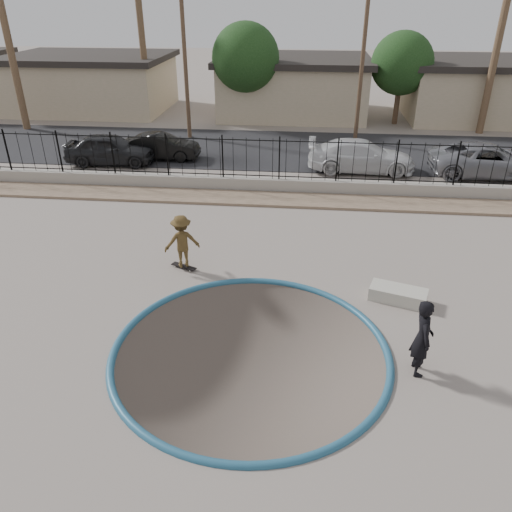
{
  "coord_description": "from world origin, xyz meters",
  "views": [
    {
      "loc": [
        1.15,
        -10.83,
        8.0
      ],
      "look_at": [
        -0.17,
        2.0,
        1.11
      ],
      "focal_mm": 35.0,
      "sensor_mm": 36.0,
      "label": 1
    }
  ],
  "objects_px": {
    "skateboard": "(184,266)",
    "car_a": "(110,149)",
    "car_c": "(361,156)",
    "skater": "(182,244)",
    "car_d": "(489,160)",
    "concrete_ledge": "(398,295)",
    "car_b": "(161,147)",
    "videographer": "(422,338)"
  },
  "relations": [
    {
      "from": "skateboard",
      "to": "car_d",
      "type": "xyz_separation_m",
      "value": [
        12.5,
        10.4,
        0.74
      ]
    },
    {
      "from": "car_a",
      "to": "car_d",
      "type": "height_order",
      "value": "car_a"
    },
    {
      "from": "videographer",
      "to": "car_a",
      "type": "height_order",
      "value": "videographer"
    },
    {
      "from": "skater",
      "to": "car_a",
      "type": "bearing_deg",
      "value": -82.36
    },
    {
      "from": "car_b",
      "to": "car_d",
      "type": "xyz_separation_m",
      "value": [
        16.37,
        -1.08,
        0.1
      ]
    },
    {
      "from": "videographer",
      "to": "car_a",
      "type": "distance_m",
      "value": 19.54
    },
    {
      "from": "skater",
      "to": "videographer",
      "type": "height_order",
      "value": "videographer"
    },
    {
      "from": "skateboard",
      "to": "car_a",
      "type": "xyz_separation_m",
      "value": [
        -6.22,
        10.4,
        0.74
      ]
    },
    {
      "from": "videographer",
      "to": "car_b",
      "type": "relative_size",
      "value": 0.49
    },
    {
      "from": "skateboard",
      "to": "car_c",
      "type": "relative_size",
      "value": 0.17
    },
    {
      "from": "skateboard",
      "to": "videographer",
      "type": "relative_size",
      "value": 0.46
    },
    {
      "from": "car_b",
      "to": "videographer",
      "type": "bearing_deg",
      "value": -148.11
    },
    {
      "from": "concrete_ledge",
      "to": "car_a",
      "type": "relative_size",
      "value": 0.35
    },
    {
      "from": "car_d",
      "to": "skater",
      "type": "bearing_deg",
      "value": 129.55
    },
    {
      "from": "concrete_ledge",
      "to": "videographer",
      "type": "bearing_deg",
      "value": -90.0
    },
    {
      "from": "videographer",
      "to": "car_c",
      "type": "bearing_deg",
      "value": -0.77
    },
    {
      "from": "skater",
      "to": "car_a",
      "type": "height_order",
      "value": "skater"
    },
    {
      "from": "car_b",
      "to": "car_c",
      "type": "xyz_separation_m",
      "value": [
        10.36,
        -0.94,
        0.09
      ]
    },
    {
      "from": "concrete_ledge",
      "to": "car_d",
      "type": "xyz_separation_m",
      "value": [
        5.87,
        11.65,
        0.6
      ]
    },
    {
      "from": "car_d",
      "to": "skateboard",
      "type": "bearing_deg",
      "value": 129.55
    },
    {
      "from": "car_b",
      "to": "car_d",
      "type": "distance_m",
      "value": 16.4
    },
    {
      "from": "skater",
      "to": "car_b",
      "type": "xyz_separation_m",
      "value": [
        -3.86,
        11.48,
        -0.18
      ]
    },
    {
      "from": "skater",
      "to": "concrete_ledge",
      "type": "height_order",
      "value": "skater"
    },
    {
      "from": "car_d",
      "to": "car_c",
      "type": "bearing_deg",
      "value": 88.51
    },
    {
      "from": "skater",
      "to": "car_d",
      "type": "height_order",
      "value": "skater"
    },
    {
      "from": "skateboard",
      "to": "videographer",
      "type": "height_order",
      "value": "videographer"
    },
    {
      "from": "car_b",
      "to": "concrete_ledge",
      "type": "bearing_deg",
      "value": -142.21
    },
    {
      "from": "skater",
      "to": "car_d",
      "type": "bearing_deg",
      "value": -163.51
    },
    {
      "from": "car_a",
      "to": "car_c",
      "type": "distance_m",
      "value": 12.72
    },
    {
      "from": "skateboard",
      "to": "car_c",
      "type": "distance_m",
      "value": 12.4
    },
    {
      "from": "videographer",
      "to": "car_c",
      "type": "relative_size",
      "value": 0.38
    },
    {
      "from": "skateboard",
      "to": "car_d",
      "type": "distance_m",
      "value": 16.28
    },
    {
      "from": "skateboard",
      "to": "videographer",
      "type": "distance_m",
      "value": 7.97
    },
    {
      "from": "skater",
      "to": "car_a",
      "type": "xyz_separation_m",
      "value": [
        -6.22,
        10.4,
        -0.07
      ]
    },
    {
      "from": "concrete_ledge",
      "to": "car_b",
      "type": "relative_size",
      "value": 0.4
    },
    {
      "from": "car_a",
      "to": "car_c",
      "type": "xyz_separation_m",
      "value": [
        12.72,
        0.14,
        -0.01
      ]
    },
    {
      "from": "skateboard",
      "to": "car_d",
      "type": "height_order",
      "value": "car_d"
    },
    {
      "from": "skateboard",
      "to": "videographer",
      "type": "bearing_deg",
      "value": -9.29
    },
    {
      "from": "skateboard",
      "to": "videographer",
      "type": "xyz_separation_m",
      "value": [
        6.64,
        -4.31,
        0.91
      ]
    },
    {
      "from": "concrete_ledge",
      "to": "car_d",
      "type": "relative_size",
      "value": 0.29
    },
    {
      "from": "car_a",
      "to": "skateboard",
      "type": "bearing_deg",
      "value": -152.19
    },
    {
      "from": "concrete_ledge",
      "to": "car_b",
      "type": "distance_m",
      "value": 16.51
    }
  ]
}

